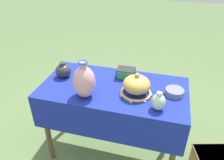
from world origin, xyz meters
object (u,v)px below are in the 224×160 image
jar_round_charcoal (63,70)px  pot_squat_slate (174,92)px  vase_dome_bell (136,86)px  mosaic_tile_box (126,73)px  jar_round_celadon (158,102)px  cup_wide_teal (85,77)px  vase_tall_bulbous (84,82)px

jar_round_charcoal → pot_squat_slate: bearing=-1.6°
vase_dome_bell → pot_squat_slate: 0.29m
vase_dome_bell → jar_round_charcoal: 0.64m
vase_dome_bell → mosaic_tile_box: (-0.12, 0.22, -0.03)m
jar_round_charcoal → jar_round_celadon: 0.84m
mosaic_tile_box → jar_round_charcoal: (-0.51, -0.13, 0.02)m
mosaic_tile_box → pot_squat_slate: mosaic_tile_box is taller
jar_round_charcoal → cup_wide_teal: bearing=-6.5°
vase_tall_bulbous → pot_squat_slate: vase_tall_bulbous is taller
vase_tall_bulbous → jar_round_celadon: vase_tall_bulbous is taller
mosaic_tile_box → pot_squat_slate: (0.40, -0.15, -0.02)m
pot_squat_slate → jar_round_celadon: 0.23m
vase_dome_bell → pot_squat_slate: vase_dome_bell is taller
cup_wide_teal → pot_squat_slate: (0.71, -0.00, -0.01)m
vase_tall_bulbous → mosaic_tile_box: size_ratio=1.87×
vase_tall_bulbous → jar_round_charcoal: 0.36m
jar_round_celadon → cup_wide_teal: bearing=160.9°
jar_round_charcoal → jar_round_celadon: (0.80, -0.23, 0.00)m
vase_tall_bulbous → jar_round_celadon: size_ratio=2.11×
vase_dome_bell → jar_round_celadon: bearing=-38.9°
vase_tall_bulbous → vase_dome_bell: vase_tall_bulbous is taller
vase_dome_bell → pot_squat_slate: (0.28, 0.07, -0.05)m
vase_tall_bulbous → mosaic_tile_box: (0.23, 0.34, -0.09)m
vase_tall_bulbous → cup_wide_teal: (-0.07, 0.19, -0.09)m
vase_dome_bell → jar_round_charcoal: size_ratio=1.88×
cup_wide_teal → pot_squat_slate: 0.71m
mosaic_tile_box → cup_wide_teal: mosaic_tile_box is taller
vase_dome_bell → cup_wide_teal: bearing=170.9°
mosaic_tile_box → jar_round_celadon: size_ratio=1.13×
jar_round_charcoal → vase_tall_bulbous: bearing=-38.2°
vase_dome_bell → pot_squat_slate: size_ratio=1.81×
vase_tall_bulbous → cup_wide_teal: vase_tall_bulbous is taller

